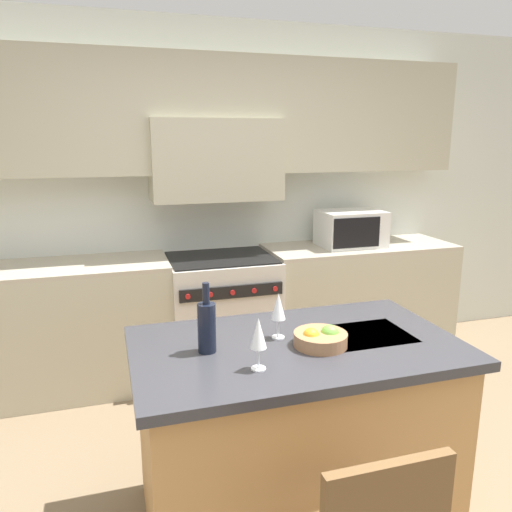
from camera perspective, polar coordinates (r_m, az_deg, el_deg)
The scene contains 9 objects.
back_cabinetry at distance 3.97m, azimuth -5.08°, elevation 10.40°, with size 10.00×0.46×2.70m.
back_counter at distance 3.96m, azimuth -4.01°, elevation -6.48°, with size 3.96×0.62×0.94m.
range_stove at distance 3.94m, azimuth -3.93°, elevation -6.68°, with size 0.81×0.70×0.93m.
microwave at distance 4.17m, azimuth 10.79°, elevation 3.11°, with size 0.51×0.38×0.29m.
kitchen_island at distance 2.51m, azimuth 4.48°, elevation -19.30°, with size 1.48×0.87×0.90m.
wine_bottle at distance 2.17m, azimuth -5.65°, elevation -7.96°, with size 0.08×0.08×0.31m.
wine_glass_near at distance 1.99m, azimuth 0.28°, elevation -8.98°, with size 0.07×0.07×0.22m.
wine_glass_far at distance 2.30m, azimuth 2.57°, elevation -5.90°, with size 0.07×0.07×0.22m.
fruit_bowl at distance 2.27m, azimuth 7.42°, elevation -9.30°, with size 0.24×0.24×0.09m.
Camera 1 is at (-0.82, -1.66, 1.81)m, focal length 35.00 mm.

